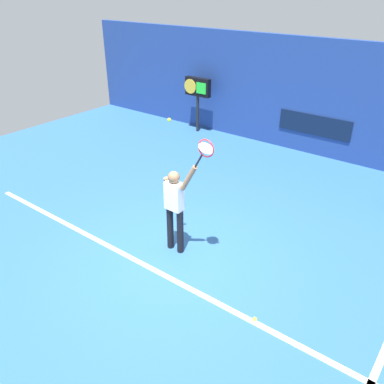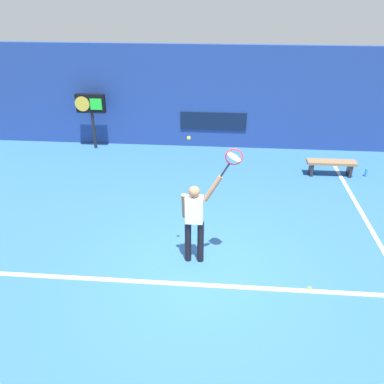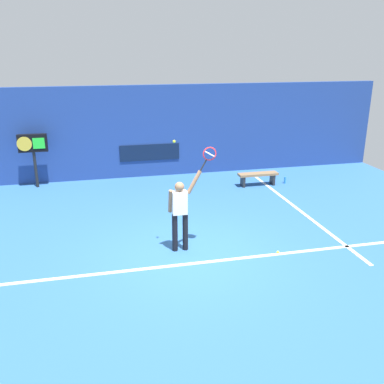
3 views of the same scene
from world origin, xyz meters
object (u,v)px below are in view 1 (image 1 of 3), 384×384
object	(u,v)px
tennis_player	(175,205)
tennis_ball	(169,120)
scoreboard_clock	(198,90)
spare_ball	(255,319)
tennis_racket	(205,150)

from	to	relation	value
tennis_player	tennis_ball	distance (m)	1.61
tennis_player	scoreboard_clock	xyz separation A→B (m)	(-3.85, 5.87, 0.44)
tennis_player	spare_ball	distance (m)	2.49
tennis_racket	scoreboard_clock	size ratio (longest dim) A/B	0.33
scoreboard_clock	spare_ball	bearing A→B (deg)	-47.46
tennis_ball	spare_ball	size ratio (longest dim) A/B	1.00
tennis_racket	tennis_ball	distance (m)	0.85
tennis_racket	spare_ball	bearing A→B (deg)	-24.95
tennis_ball	spare_ball	bearing A→B (deg)	-17.90
tennis_racket	spare_ball	xyz separation A→B (m)	(1.51, -0.70, -2.24)
tennis_player	spare_ball	world-z (taller)	tennis_player
tennis_racket	scoreboard_clock	bearing A→B (deg)	127.62
scoreboard_clock	spare_ball	distance (m)	9.03
spare_ball	tennis_ball	bearing A→B (deg)	162.10
scoreboard_clock	tennis_ball	bearing A→B (deg)	-57.32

